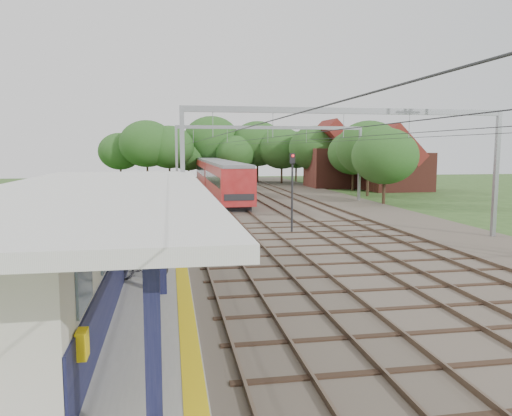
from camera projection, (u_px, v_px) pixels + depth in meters
ground at (432, 373)px, 11.00m from camera, size 160.00×160.00×0.00m
ballast_bed at (289, 208)px, 41.03m from camera, size 18.00×90.00×0.10m
platform at (131, 250)px, 23.41m from camera, size 5.00×52.00×0.35m
yellow_stripe at (179, 245)px, 23.77m from camera, size 0.45×52.00×0.01m
station_building at (69, 238)px, 16.10m from camera, size 3.41×18.00×3.40m
canopy at (99, 191)px, 15.12m from camera, size 6.40×20.00×3.44m
rail_tracks at (259, 208)px, 40.59m from camera, size 11.80×88.00×0.15m
catenary_system at (297, 141)px, 35.66m from camera, size 17.22×88.00×7.00m
tree_band at (241, 149)px, 66.97m from camera, size 31.72×30.88×8.82m
house_near at (397, 165)px, 59.22m from camera, size 7.00×6.12×7.89m
house_far at (340, 162)px, 64.21m from camera, size 8.00×6.12×8.66m
person at (171, 224)px, 24.58m from camera, size 0.71×0.54×1.75m
bicycle at (141, 264)px, 17.39m from camera, size 1.92×0.55×1.15m
train at (218, 176)px, 54.17m from camera, size 2.74×34.12×3.61m
signal_post at (292, 182)px, 28.81m from camera, size 0.36×0.31×4.67m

